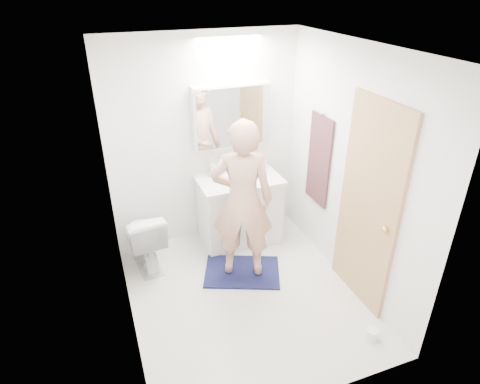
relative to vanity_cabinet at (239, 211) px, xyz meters
name	(u,v)px	position (x,y,z in m)	size (l,w,h in m)	color
floor	(244,295)	(-0.31, -0.96, -0.39)	(2.50, 2.50, 0.00)	silver
ceiling	(246,48)	(-0.31, -0.96, 2.01)	(2.50, 2.50, 0.00)	white
wall_back	(205,142)	(-0.31, 0.29, 0.81)	(2.50, 2.50, 0.00)	white
wall_front	(317,277)	(-0.31, -2.21, 0.81)	(2.50, 2.50, 0.00)	white
wall_left	(116,213)	(-1.41, -0.96, 0.81)	(2.50, 2.50, 0.00)	white
wall_right	(351,172)	(0.79, -0.96, 0.81)	(2.50, 2.50, 0.00)	white
vanity_cabinet	(239,211)	(0.00, 0.00, 0.00)	(0.90, 0.55, 0.78)	silver
countertop	(239,180)	(0.00, 0.00, 0.41)	(0.95, 0.58, 0.04)	white
sink_basin	(238,176)	(0.00, 0.03, 0.45)	(0.36, 0.36, 0.03)	white
faucet	(233,165)	(0.00, 0.22, 0.51)	(0.02, 0.02, 0.16)	silver
medicine_cabinet	(232,116)	(-0.01, 0.21, 1.11)	(0.88, 0.14, 0.70)	white
mirror_panel	(234,118)	(-0.01, 0.13, 1.11)	(0.84, 0.01, 0.66)	silver
toilet	(144,238)	(-1.15, -0.11, -0.04)	(0.39, 0.69, 0.70)	white
bath_rug	(242,272)	(-0.20, -0.63, -0.38)	(0.80, 0.55, 0.02)	#151A41
person	(242,201)	(-0.20, -0.63, 0.51)	(0.62, 0.41, 1.70)	tan
door	(368,207)	(0.77, -1.31, 0.61)	(0.04, 0.80, 2.00)	tan
door_knob	(385,229)	(0.73, -1.61, 0.56)	(0.06, 0.06, 0.06)	gold
towel	(319,160)	(0.77, -0.41, 0.71)	(0.02, 0.42, 1.00)	#13223C
towel_hook	(322,114)	(0.75, -0.41, 1.23)	(0.02, 0.02, 0.07)	silver
soap_bottle_a	(213,168)	(-0.26, 0.15, 0.54)	(0.08, 0.08, 0.22)	beige
soap_bottle_b	(222,168)	(-0.14, 0.18, 0.51)	(0.07, 0.07, 0.16)	#6094CE
toothbrush_cup	(254,166)	(0.25, 0.16, 0.47)	(0.09, 0.09, 0.09)	#436DC9
toilet_paper_roll	(372,334)	(0.55, -1.89, -0.34)	(0.11, 0.11, 0.10)	white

